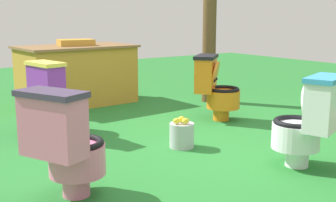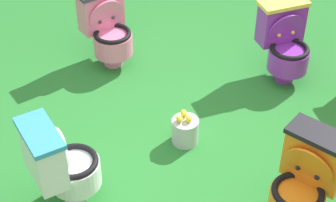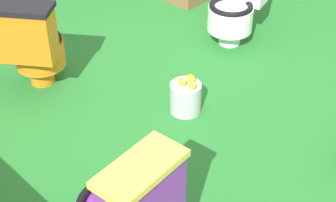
{
  "view_description": "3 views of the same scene",
  "coord_description": "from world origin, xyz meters",
  "px_view_note": "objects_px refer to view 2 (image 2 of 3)",
  "views": [
    {
      "loc": [
        -2.37,
        -3.02,
        1.17
      ],
      "look_at": [
        -0.25,
        0.02,
        0.44
      ],
      "focal_mm": 46.98,
      "sensor_mm": 36.0,
      "label": 1
    },
    {
      "loc": [
        3.25,
        -0.74,
        3.18
      ],
      "look_at": [
        -0.13,
        -0.13,
        0.43
      ],
      "focal_mm": 60.88,
      "sensor_mm": 36.0,
      "label": 2
    },
    {
      "loc": [
        -2.3,
        2.08,
        2.32
      ],
      "look_at": [
        -0.28,
        0.33,
        0.33
      ],
      "focal_mm": 57.51,
      "sensor_mm": 36.0,
      "label": 3
    }
  ],
  "objects_px": {
    "toilet_purple": "(285,42)",
    "toilet_white": "(61,164)",
    "toilet_pink": "(107,27)",
    "lemon_bucket": "(185,130)",
    "toilet_orange": "(305,181)"
  },
  "relations": [
    {
      "from": "toilet_purple",
      "to": "toilet_white",
      "type": "height_order",
      "value": "same"
    },
    {
      "from": "toilet_pink",
      "to": "lemon_bucket",
      "type": "height_order",
      "value": "toilet_pink"
    },
    {
      "from": "toilet_pink",
      "to": "toilet_purple",
      "type": "bearing_deg",
      "value": 136.71
    },
    {
      "from": "toilet_pink",
      "to": "toilet_orange",
      "type": "relative_size",
      "value": 1.0
    },
    {
      "from": "toilet_pink",
      "to": "lemon_bucket",
      "type": "distance_m",
      "value": 1.39
    },
    {
      "from": "lemon_bucket",
      "to": "toilet_pink",
      "type": "bearing_deg",
      "value": -158.97
    },
    {
      "from": "toilet_orange",
      "to": "lemon_bucket",
      "type": "distance_m",
      "value": 1.15
    },
    {
      "from": "toilet_purple",
      "to": "toilet_white",
      "type": "bearing_deg",
      "value": 20.64
    },
    {
      "from": "lemon_bucket",
      "to": "toilet_orange",
      "type": "bearing_deg",
      "value": 34.02
    },
    {
      "from": "toilet_purple",
      "to": "toilet_orange",
      "type": "relative_size",
      "value": 1.0
    },
    {
      "from": "toilet_purple",
      "to": "lemon_bucket",
      "type": "distance_m",
      "value": 1.33
    },
    {
      "from": "toilet_pink",
      "to": "toilet_white",
      "type": "xyz_separation_m",
      "value": [
        1.74,
        -0.49,
        0.0
      ]
    },
    {
      "from": "toilet_purple",
      "to": "toilet_orange",
      "type": "bearing_deg",
      "value": 65.22
    },
    {
      "from": "toilet_pink",
      "to": "toilet_orange",
      "type": "bearing_deg",
      "value": 92.46
    },
    {
      "from": "toilet_orange",
      "to": "toilet_white",
      "type": "height_order",
      "value": "same"
    }
  ]
}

